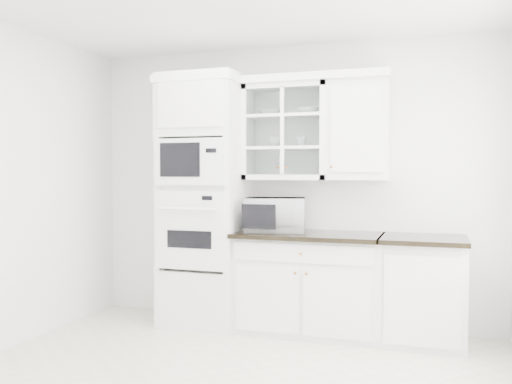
% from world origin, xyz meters
% --- Properties ---
extents(room_shell, '(4.00, 3.50, 2.70)m').
position_xyz_m(room_shell, '(0.00, 0.43, 1.78)').
color(room_shell, white).
rests_on(room_shell, ground).
extents(oven_column, '(0.76, 0.68, 2.40)m').
position_xyz_m(oven_column, '(-0.75, 1.42, 1.20)').
color(oven_column, white).
rests_on(oven_column, ground).
extents(base_cabinet_run, '(1.32, 0.67, 0.92)m').
position_xyz_m(base_cabinet_run, '(0.28, 1.45, 0.46)').
color(base_cabinet_run, white).
rests_on(base_cabinet_run, ground).
extents(extra_base_cabinet, '(0.72, 0.67, 0.92)m').
position_xyz_m(extra_base_cabinet, '(1.28, 1.45, 0.46)').
color(extra_base_cabinet, white).
rests_on(extra_base_cabinet, ground).
extents(upper_cabinet_glass, '(0.80, 0.33, 0.90)m').
position_xyz_m(upper_cabinet_glass, '(0.03, 1.58, 1.85)').
color(upper_cabinet_glass, white).
rests_on(upper_cabinet_glass, room_shell).
extents(upper_cabinet_solid, '(0.55, 0.33, 0.90)m').
position_xyz_m(upper_cabinet_solid, '(0.71, 1.58, 1.85)').
color(upper_cabinet_solid, white).
rests_on(upper_cabinet_solid, room_shell).
extents(crown_molding, '(2.14, 0.38, 0.07)m').
position_xyz_m(crown_molding, '(-0.07, 1.56, 2.33)').
color(crown_molding, white).
rests_on(crown_molding, room_shell).
extents(countertop_microwave, '(0.63, 0.56, 0.32)m').
position_xyz_m(countertop_microwave, '(-0.04, 1.44, 1.08)').
color(countertop_microwave, white).
rests_on(countertop_microwave, base_cabinet_run).
extents(bowl_a, '(0.25, 0.25, 0.05)m').
position_xyz_m(bowl_a, '(-0.13, 1.57, 2.04)').
color(bowl_a, white).
rests_on(bowl_a, upper_cabinet_glass).
extents(bowl_b, '(0.24, 0.24, 0.06)m').
position_xyz_m(bowl_b, '(0.23, 1.57, 2.04)').
color(bowl_b, white).
rests_on(bowl_b, upper_cabinet_glass).
extents(cup_a, '(0.13, 0.13, 0.09)m').
position_xyz_m(cup_a, '(-0.08, 1.57, 1.76)').
color(cup_a, white).
rests_on(cup_a, upper_cabinet_glass).
extents(cup_b, '(0.13, 0.13, 0.09)m').
position_xyz_m(cup_b, '(0.17, 1.57, 1.76)').
color(cup_b, white).
rests_on(cup_b, upper_cabinet_glass).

